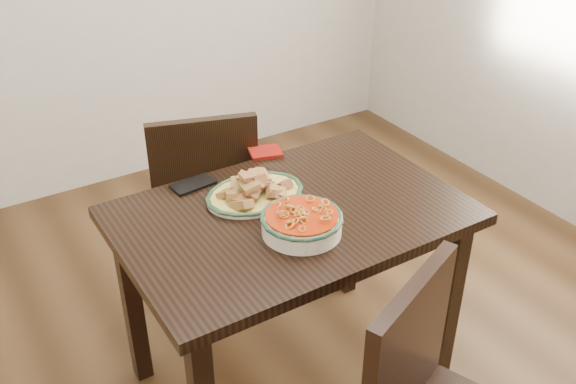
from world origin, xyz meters
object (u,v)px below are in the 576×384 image
noodle_bowl (302,221)px  fish_plate (255,186)px  chair_far (204,195)px  smartphone (193,184)px  dining_table (291,237)px

noodle_bowl → fish_plate: bearing=94.4°
chair_far → fish_plate: bearing=104.8°
smartphone → chair_far: bearing=54.9°
smartphone → dining_table: bearing=-63.2°
fish_plate → noodle_bowl: fish_plate is taller
dining_table → smartphone: smartphone is taller
dining_table → smartphone: 0.39m
smartphone → noodle_bowl: bearing=-75.6°
chair_far → dining_table: bearing=110.9°
chair_far → noodle_bowl: chair_far is taller
fish_plate → smartphone: bearing=129.2°
fish_plate → chair_far: bearing=87.4°
fish_plate → smartphone: (-0.15, 0.18, -0.04)m
chair_far → fish_plate: 0.57m
chair_far → fish_plate: (-0.02, -0.49, 0.30)m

